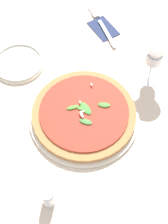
# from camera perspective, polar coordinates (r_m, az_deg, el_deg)

# --- Properties ---
(ground_plane) EXTENTS (6.00, 6.00, 0.00)m
(ground_plane) POSITION_cam_1_polar(r_m,az_deg,el_deg) (0.91, -1.94, -1.70)
(ground_plane) COLOR beige
(pizza_arugula_main) EXTENTS (0.32, 0.32, 0.05)m
(pizza_arugula_main) POSITION_cam_1_polar(r_m,az_deg,el_deg) (0.90, 0.00, -0.43)
(pizza_arugula_main) COLOR silver
(pizza_arugula_main) RESTS_ON ground_plane
(wine_glass) EXTENTS (0.09, 0.09, 0.16)m
(wine_glass) POSITION_cam_1_polar(r_m,az_deg,el_deg) (0.94, 12.91, 10.36)
(wine_glass) COLOR white
(wine_glass) RESTS_ON ground_plane
(napkin) EXTENTS (0.12, 0.08, 0.01)m
(napkin) POSITION_cam_1_polar(r_m,az_deg,el_deg) (1.15, 3.54, 15.04)
(napkin) COLOR navy
(napkin) RESTS_ON ground_plane
(fork) EXTENTS (0.22, 0.08, 0.00)m
(fork) POSITION_cam_1_polar(r_m,az_deg,el_deg) (1.15, 3.39, 15.49)
(fork) COLOR silver
(fork) RESTS_ON ground_plane
(side_plate_white) EXTENTS (0.17, 0.17, 0.02)m
(side_plate_white) POSITION_cam_1_polar(r_m,az_deg,el_deg) (1.05, -11.91, 8.78)
(side_plate_white) COLOR silver
(side_plate_white) RESTS_ON ground_plane
(shaker_pepper) EXTENTS (0.03, 0.03, 0.07)m
(shaker_pepper) POSITION_cam_1_polar(r_m,az_deg,el_deg) (0.79, -6.63, -15.32)
(shaker_pepper) COLOR silver
(shaker_pepper) RESTS_ON ground_plane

